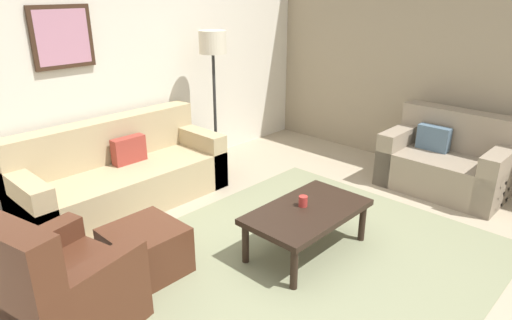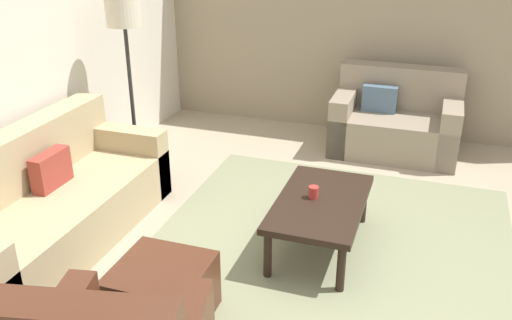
{
  "view_description": "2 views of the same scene",
  "coord_description": "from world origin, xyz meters",
  "px_view_note": "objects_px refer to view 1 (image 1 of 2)",
  "views": [
    {
      "loc": [
        -2.47,
        -1.95,
        2.18
      ],
      "look_at": [
        -0.03,
        0.37,
        0.87
      ],
      "focal_mm": 31.45,
      "sensor_mm": 36.0,
      "label": 1
    },
    {
      "loc": [
        -3.32,
        -0.63,
        2.38
      ],
      "look_at": [
        -0.05,
        0.47,
        0.83
      ],
      "focal_mm": 38.88,
      "sensor_mm": 36.0,
      "label": 2
    }
  ],
  "objects_px": {
    "couch_loveseat": "(447,163)",
    "cup": "(303,201)",
    "ottoman": "(146,251)",
    "lamp_standing": "(213,57)",
    "couch_main": "(120,176)",
    "coffee_table": "(307,214)",
    "framed_artwork": "(62,37)",
    "armchair_leather": "(52,296)"
  },
  "relations": [
    {
      "from": "coffee_table",
      "to": "couch_loveseat",
      "type": "bearing_deg",
      "value": -8.92
    },
    {
      "from": "coffee_table",
      "to": "couch_main",
      "type": "bearing_deg",
      "value": 106.38
    },
    {
      "from": "coffee_table",
      "to": "lamp_standing",
      "type": "bearing_deg",
      "value": 69.7
    },
    {
      "from": "coffee_table",
      "to": "armchair_leather",
      "type": "bearing_deg",
      "value": 163.77
    },
    {
      "from": "coffee_table",
      "to": "cup",
      "type": "height_order",
      "value": "cup"
    },
    {
      "from": "armchair_leather",
      "to": "coffee_table",
      "type": "height_order",
      "value": "armchair_leather"
    },
    {
      "from": "couch_main",
      "to": "ottoman",
      "type": "distance_m",
      "value": 1.41
    },
    {
      "from": "ottoman",
      "to": "lamp_standing",
      "type": "bearing_deg",
      "value": 33.75
    },
    {
      "from": "couch_main",
      "to": "framed_artwork",
      "type": "relative_size",
      "value": 3.56
    },
    {
      "from": "ottoman",
      "to": "armchair_leather",
      "type": "bearing_deg",
      "value": -167.76
    },
    {
      "from": "lamp_standing",
      "to": "framed_artwork",
      "type": "relative_size",
      "value": 2.84
    },
    {
      "from": "cup",
      "to": "lamp_standing",
      "type": "bearing_deg",
      "value": 69.55
    },
    {
      "from": "couch_loveseat",
      "to": "cup",
      "type": "distance_m",
      "value": 2.2
    },
    {
      "from": "armchair_leather",
      "to": "lamp_standing",
      "type": "bearing_deg",
      "value": 28.04
    },
    {
      "from": "cup",
      "to": "couch_main",
      "type": "bearing_deg",
      "value": 107.32
    },
    {
      "from": "armchair_leather",
      "to": "cup",
      "type": "bearing_deg",
      "value": -14.42
    },
    {
      "from": "couch_loveseat",
      "to": "ottoman",
      "type": "relative_size",
      "value": 2.33
    },
    {
      "from": "couch_main",
      "to": "couch_loveseat",
      "type": "height_order",
      "value": "same"
    },
    {
      "from": "ottoman",
      "to": "coffee_table",
      "type": "relative_size",
      "value": 0.51
    },
    {
      "from": "coffee_table",
      "to": "lamp_standing",
      "type": "xyz_separation_m",
      "value": [
        0.74,
        2.0,
        1.05
      ]
    },
    {
      "from": "framed_artwork",
      "to": "coffee_table",
      "type": "bearing_deg",
      "value": -71.53
    },
    {
      "from": "couch_loveseat",
      "to": "cup",
      "type": "relative_size",
      "value": 14.05
    },
    {
      "from": "framed_artwork",
      "to": "lamp_standing",
      "type": "bearing_deg",
      "value": -15.52
    },
    {
      "from": "armchair_leather",
      "to": "ottoman",
      "type": "xyz_separation_m",
      "value": [
        0.81,
        0.18,
        -0.11
      ]
    },
    {
      "from": "armchair_leather",
      "to": "ottoman",
      "type": "distance_m",
      "value": 0.83
    },
    {
      "from": "couch_main",
      "to": "coffee_table",
      "type": "xyz_separation_m",
      "value": [
        0.6,
        -2.04,
        0.06
      ]
    },
    {
      "from": "ottoman",
      "to": "framed_artwork",
      "type": "relative_size",
      "value": 0.93
    },
    {
      "from": "couch_main",
      "to": "coffee_table",
      "type": "bearing_deg",
      "value": -73.62
    },
    {
      "from": "couch_loveseat",
      "to": "cup",
      "type": "bearing_deg",
      "value": 169.42
    },
    {
      "from": "framed_artwork",
      "to": "armchair_leather",
      "type": "bearing_deg",
      "value": -121.41
    },
    {
      "from": "couch_main",
      "to": "couch_loveseat",
      "type": "bearing_deg",
      "value": -40.6
    },
    {
      "from": "couch_main",
      "to": "couch_loveseat",
      "type": "xyz_separation_m",
      "value": [
        2.77,
        -2.38,
        0.0
      ]
    },
    {
      "from": "coffee_table",
      "to": "ottoman",
      "type": "bearing_deg",
      "value": 146.95
    },
    {
      "from": "cup",
      "to": "framed_artwork",
      "type": "xyz_separation_m",
      "value": [
        -0.83,
        2.37,
        1.26
      ]
    },
    {
      "from": "couch_main",
      "to": "couch_loveseat",
      "type": "relative_size",
      "value": 1.65
    },
    {
      "from": "lamp_standing",
      "to": "framed_artwork",
      "type": "distance_m",
      "value": 1.64
    },
    {
      "from": "couch_loveseat",
      "to": "ottoman",
      "type": "distance_m",
      "value": 3.49
    },
    {
      "from": "ottoman",
      "to": "coffee_table",
      "type": "bearing_deg",
      "value": -33.05
    },
    {
      "from": "ottoman",
      "to": "coffee_table",
      "type": "xyz_separation_m",
      "value": [
        1.14,
        -0.74,
        0.16
      ]
    },
    {
      "from": "armchair_leather",
      "to": "couch_main",
      "type": "bearing_deg",
      "value": 47.32
    },
    {
      "from": "couch_loveseat",
      "to": "lamp_standing",
      "type": "xyz_separation_m",
      "value": [
        -1.43,
        2.34,
        1.11
      ]
    },
    {
      "from": "cup",
      "to": "framed_artwork",
      "type": "relative_size",
      "value": 0.15
    }
  ]
}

